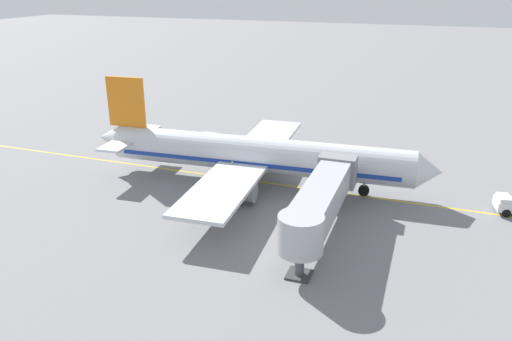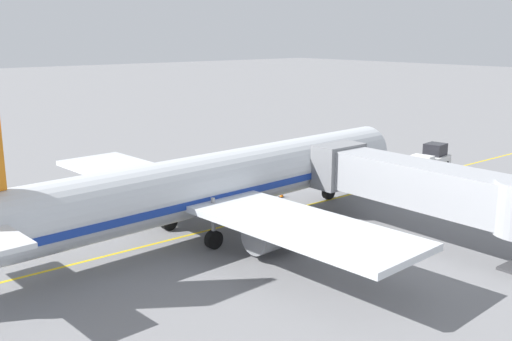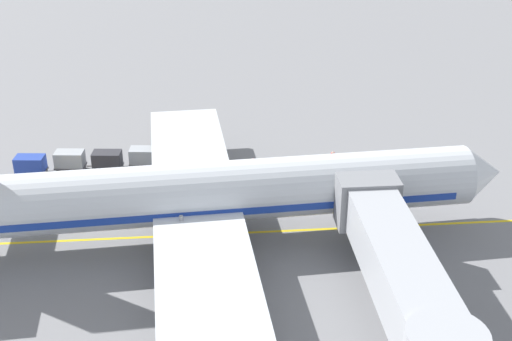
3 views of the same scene
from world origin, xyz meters
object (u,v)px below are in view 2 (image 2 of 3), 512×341
baggage_cart_front (75,196)px  baggage_cart_second_in_train (40,204)px  safety_cone_nose_right (251,176)px  ground_crew_loader (244,173)px  safety_cone_nose_left (282,194)px  ground_crew_wing_walker (188,186)px  pushback_tractor (431,159)px  parked_airliner (211,184)px  jet_bridge (423,185)px  baggage_tug_lead (39,234)px

baggage_cart_front → baggage_cart_second_in_train: (0.40, -2.69, 0.00)m
safety_cone_nose_right → baggage_cart_front: bearing=-93.6°
ground_crew_loader → safety_cone_nose_left: ground_crew_loader is taller
ground_crew_wing_walker → pushback_tractor: bearing=74.3°
parked_airliner → ground_crew_loader: (-8.48, 9.30, -2.23)m
parked_airliner → jet_bridge: 13.02m
baggage_cart_front → safety_cone_nose_right: (0.99, 15.53, -0.66)m
parked_airliner → baggage_tug_lead: (-4.64, -9.39, -2.47)m
ground_crew_loader → ground_crew_wing_walker: bearing=-84.1°
baggage_tug_lead → ground_crew_loader: (-3.84, 18.69, 0.24)m
baggage_tug_lead → safety_cone_nose_left: size_ratio=4.30×
parked_airliner → ground_crew_wing_walker: size_ratio=22.09×
safety_cone_nose_left → ground_crew_loader: bearing=176.7°
jet_bridge → ground_crew_wing_walker: bearing=-161.1°
baggage_tug_lead → ground_crew_wing_walker: bearing=104.2°
baggage_cart_front → ground_crew_loader: (2.02, 13.94, 0.00)m
baggage_tug_lead → jet_bridge: bearing=53.2°
baggage_cart_second_in_train → ground_crew_loader: 16.71m
pushback_tractor → safety_cone_nose_right: bearing=-118.0°
safety_cone_nose_left → safety_cone_nose_right: size_ratio=1.00×
jet_bridge → baggage_cart_second_in_train: jet_bridge is taller
baggage_tug_lead → baggage_cart_second_in_train: 5.83m
pushback_tractor → jet_bridge: bearing=-57.3°
pushback_tractor → baggage_cart_second_in_train: 34.37m
baggage_cart_second_in_train → pushback_tractor: bearing=75.5°
baggage_cart_second_in_train → ground_crew_loader: size_ratio=1.75×
pushback_tractor → ground_crew_wing_walker: bearing=-105.7°
pushback_tractor → baggage_tug_lead: 35.48m
ground_crew_loader → safety_cone_nose_left: 5.15m
safety_cone_nose_left → baggage_cart_front: bearing=-117.5°
jet_bridge → safety_cone_nose_right: bearing=174.8°
parked_airliner → jet_bridge: parked_airliner is taller
ground_crew_loader → safety_cone_nose_right: ground_crew_loader is taller
ground_crew_wing_walker → baggage_tug_lead: bearing=-75.8°
baggage_cart_front → safety_cone_nose_right: 15.58m
ground_crew_wing_walker → safety_cone_nose_right: ground_crew_wing_walker is taller
ground_crew_wing_walker → safety_cone_nose_right: size_ratio=2.86×
jet_bridge → ground_crew_wing_walker: (-17.10, -5.86, -2.50)m
pushback_tractor → ground_crew_loader: bearing=-112.7°
baggage_cart_front → pushback_tractor: bearing=73.6°
parked_airliner → safety_cone_nose_right: parked_airliner is taller
ground_crew_loader → parked_airliner: bearing=-47.6°
baggage_cart_front → safety_cone_nose_right: baggage_cart_front is taller
baggage_tug_lead → ground_crew_loader: bearing=101.6°
parked_airliner → baggage_tug_lead: size_ratio=14.73×
baggage_tug_lead → ground_crew_loader: size_ratio=1.50×
baggage_cart_second_in_train → safety_cone_nose_left: 17.68m
pushback_tractor → baggage_cart_front: (-8.98, -30.59, -0.15)m
pushback_tractor → safety_cone_nose_left: (-1.87, -16.94, -0.81)m
parked_airliner → baggage_cart_front: bearing=-156.2°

